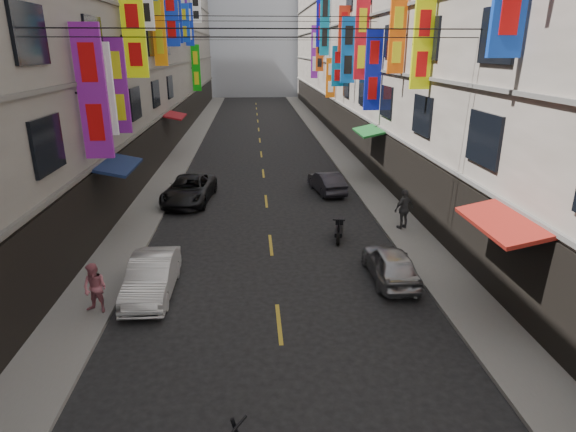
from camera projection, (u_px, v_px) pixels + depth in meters
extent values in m
cube|color=slate|center=(182.00, 155.00, 36.21)|extent=(2.00, 90.00, 0.12)
cube|color=slate|center=(339.00, 152.00, 37.05)|extent=(2.00, 90.00, 0.12)
cube|color=gray|center=(82.00, 19.00, 32.69)|extent=(10.00, 90.00, 19.00)
cube|color=black|center=(167.00, 136.00, 35.67)|extent=(0.12, 85.50, 3.00)
cube|color=#66635E|center=(165.00, 113.00, 35.12)|extent=(0.16, 90.00, 0.14)
cube|color=#66635E|center=(162.00, 67.00, 34.07)|extent=(0.16, 90.00, 0.14)
cube|color=#66635E|center=(158.00, 18.00, 33.01)|extent=(0.16, 90.00, 0.14)
cube|color=#AEA192|center=(427.00, 21.00, 34.37)|extent=(10.00, 90.00, 19.00)
cube|color=black|center=(352.00, 134.00, 36.65)|extent=(0.12, 85.50, 3.00)
cube|color=#66635E|center=(353.00, 111.00, 36.09)|extent=(0.16, 90.00, 0.14)
cube|color=#66635E|center=(355.00, 66.00, 35.04)|extent=(0.16, 90.00, 0.14)
cube|color=#66635E|center=(357.00, 19.00, 33.99)|extent=(0.16, 90.00, 0.14)
cube|color=#ABB2BF|center=(254.00, 28.00, 80.14)|extent=(18.00, 8.00, 22.00)
cube|color=#71177E|center=(93.00, 93.00, 17.42)|extent=(1.02, 0.18, 4.79)
cylinder|color=black|center=(91.00, 93.00, 17.41)|extent=(1.12, 0.08, 0.08)
cube|color=silver|center=(104.00, 90.00, 19.20)|extent=(0.77, 0.18, 3.61)
cylinder|color=black|center=(103.00, 90.00, 19.20)|extent=(0.87, 0.08, 0.08)
cube|color=#D0E00B|center=(423.00, 44.00, 19.90)|extent=(0.83, 0.18, 3.62)
cylinder|color=black|center=(424.00, 44.00, 19.91)|extent=(0.93, 0.08, 0.08)
cube|color=#691679|center=(118.00, 86.00, 21.25)|extent=(0.80, 0.18, 4.10)
cylinder|color=black|center=(117.00, 86.00, 21.24)|extent=(0.90, 0.08, 0.08)
cube|color=#E7560C|center=(397.00, 35.00, 23.33)|extent=(0.80, 0.18, 3.56)
cylinder|color=black|center=(398.00, 35.00, 23.33)|extent=(0.90, 0.08, 0.08)
cube|color=#E6FF0D|center=(134.00, 36.00, 23.68)|extent=(1.12, 0.18, 3.99)
cylinder|color=black|center=(133.00, 36.00, 23.68)|extent=(1.22, 0.08, 0.08)
cube|color=#0D179E|center=(373.00, 70.00, 27.80)|extent=(0.94, 0.18, 4.51)
cylinder|color=black|center=(374.00, 70.00, 27.81)|extent=(1.04, 0.08, 0.08)
cube|color=red|center=(362.00, 39.00, 30.61)|extent=(0.87, 0.18, 4.99)
cylinder|color=black|center=(363.00, 39.00, 30.61)|extent=(0.97, 0.08, 0.08)
cube|color=orange|center=(158.00, 22.00, 30.84)|extent=(0.83, 0.18, 5.33)
cylinder|color=black|center=(158.00, 22.00, 30.84)|extent=(0.93, 0.08, 0.08)
cube|color=#0F59B5|center=(348.00, 50.00, 34.52)|extent=(1.03, 0.18, 4.54)
cylinder|color=black|center=(349.00, 50.00, 34.52)|extent=(1.13, 0.08, 0.08)
cube|color=#102FC2|center=(171.00, 16.00, 34.97)|extent=(1.10, 0.18, 4.19)
cylinder|color=black|center=(170.00, 16.00, 34.97)|extent=(1.20, 0.08, 0.08)
cube|color=red|center=(344.00, 29.00, 36.42)|extent=(0.83, 0.18, 3.27)
cylinder|color=black|center=(345.00, 29.00, 36.43)|extent=(0.93, 0.08, 0.08)
cube|color=#0E73A8|center=(338.00, 66.00, 38.95)|extent=(0.98, 0.18, 3.14)
cylinder|color=black|center=(338.00, 66.00, 38.95)|extent=(1.08, 0.08, 0.08)
cube|color=#0F27B3|center=(177.00, 19.00, 38.47)|extent=(0.86, 0.18, 3.65)
cylinder|color=black|center=(176.00, 19.00, 38.47)|extent=(0.96, 0.08, 0.08)
cube|color=blue|center=(183.00, 23.00, 40.90)|extent=(1.14, 0.18, 3.09)
cylinder|color=black|center=(182.00, 23.00, 40.89)|extent=(1.24, 0.08, 0.08)
cube|color=#CC5A0B|center=(331.00, 78.00, 43.00)|extent=(0.83, 0.18, 3.41)
cylinder|color=black|center=(331.00, 78.00, 43.00)|extent=(0.93, 0.08, 0.08)
cube|color=#0C7194|center=(325.00, 22.00, 45.38)|extent=(0.91, 0.18, 5.92)
cylinder|color=black|center=(325.00, 22.00, 45.38)|extent=(1.01, 0.08, 0.08)
cube|color=#0F2CBA|center=(189.00, 25.00, 46.56)|extent=(0.81, 0.18, 3.90)
cylinder|color=black|center=(189.00, 25.00, 46.56)|extent=(0.91, 0.08, 0.08)
cube|color=#0F0FB6|center=(321.00, 22.00, 47.29)|extent=(0.99, 0.18, 4.60)
cylinder|color=black|center=(322.00, 22.00, 47.30)|extent=(1.09, 0.08, 0.08)
cube|color=#D14C13|center=(320.00, 56.00, 49.60)|extent=(0.80, 0.18, 3.04)
cylinder|color=black|center=(320.00, 56.00, 49.60)|extent=(0.90, 0.08, 0.08)
cube|color=#0C8E0D|center=(196.00, 68.00, 51.19)|extent=(0.89, 0.18, 4.73)
cylinder|color=black|center=(196.00, 68.00, 51.18)|extent=(0.99, 0.08, 0.08)
cube|color=white|center=(196.00, 9.00, 51.53)|extent=(1.08, 0.18, 2.85)
cylinder|color=black|center=(195.00, 9.00, 51.52)|extent=(1.18, 0.08, 0.08)
cube|color=#701A93|center=(315.00, 52.00, 53.69)|extent=(0.76, 0.18, 5.61)
cylinder|color=black|center=(315.00, 52.00, 53.69)|extent=(0.86, 0.08, 0.08)
cube|color=maroon|center=(502.00, 222.00, 13.50)|extent=(1.39, 3.20, 0.41)
cube|color=#16254F|center=(118.00, 165.00, 20.15)|extent=(1.39, 3.20, 0.41)
cube|color=#165420|center=(369.00, 131.00, 28.57)|extent=(1.39, 3.20, 0.41)
cube|color=maroon|center=(175.00, 115.00, 35.23)|extent=(1.39, 3.20, 0.41)
cylinder|color=black|center=(270.00, 28.00, 15.12)|extent=(14.00, 0.04, 0.04)
cylinder|color=black|center=(261.00, 16.00, 27.91)|extent=(14.00, 0.04, 0.04)
cylinder|color=black|center=(257.00, 37.00, 41.36)|extent=(14.00, 0.04, 0.04)
cube|color=gold|center=(279.00, 323.00, 14.04)|extent=(0.12, 2.20, 0.01)
cube|color=gold|center=(271.00, 245.00, 19.70)|extent=(0.12, 2.20, 0.01)
cube|color=gold|center=(266.00, 201.00, 25.35)|extent=(0.12, 2.20, 0.01)
cube|color=gold|center=(263.00, 173.00, 31.00)|extent=(0.12, 2.20, 0.01)
cube|color=gold|center=(261.00, 154.00, 36.65)|extent=(0.12, 2.20, 0.01)
cube|color=gold|center=(260.00, 140.00, 42.30)|extent=(0.12, 2.20, 0.01)
cube|color=gold|center=(259.00, 129.00, 47.95)|extent=(0.12, 2.20, 0.01)
cube|color=gold|center=(258.00, 121.00, 53.61)|extent=(0.12, 2.20, 0.01)
cube|color=gold|center=(257.00, 114.00, 59.26)|extent=(0.12, 2.20, 0.01)
cube|color=gold|center=(256.00, 109.00, 64.91)|extent=(0.12, 2.20, 0.01)
cube|color=gold|center=(256.00, 104.00, 70.56)|extent=(0.12, 2.20, 0.01)
cylinder|color=black|center=(238.00, 425.00, 8.84)|extent=(0.32, 0.46, 0.06)
cylinder|color=black|center=(338.00, 239.00, 19.60)|extent=(0.23, 0.51, 0.50)
cylinder|color=black|center=(340.00, 228.00, 20.82)|extent=(0.23, 0.51, 0.50)
cube|color=black|center=(339.00, 230.00, 20.16)|extent=(0.58, 1.33, 0.18)
cube|color=black|center=(340.00, 220.00, 20.28)|extent=(0.44, 0.61, 0.22)
cylinder|color=black|center=(339.00, 228.00, 19.55)|extent=(0.16, 0.36, 0.88)
cylinder|color=black|center=(339.00, 220.00, 19.44)|extent=(0.50, 0.17, 0.06)
imported|color=silver|center=(152.00, 277.00, 15.53)|extent=(1.35, 3.85, 1.27)
imported|color=black|center=(189.00, 190.00, 25.04)|extent=(2.73, 5.00, 1.33)
imported|color=#A4A5A9|center=(391.00, 264.00, 16.55)|extent=(1.41, 3.51, 1.19)
imported|color=#2B2A32|center=(327.00, 182.00, 26.72)|extent=(1.82, 3.73, 1.18)
imported|color=#BF6573|center=(95.00, 288.00, 14.22)|extent=(0.88, 0.73, 1.55)
imported|color=#505052|center=(404.00, 209.00, 20.92)|extent=(1.19, 0.97, 1.77)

